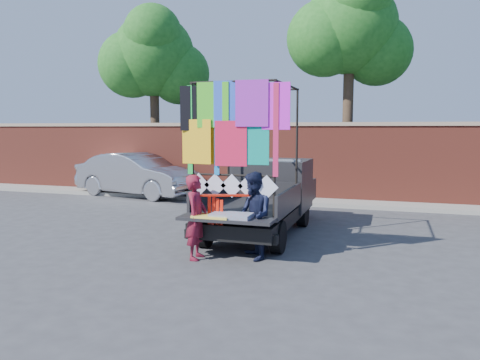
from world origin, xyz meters
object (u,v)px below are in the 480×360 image
(woman, at_px, (196,217))
(man, at_px, (254,216))
(sedan, at_px, (137,174))
(pickup_truck, at_px, (267,195))

(woman, distance_m, man, 1.06)
(man, bearing_deg, sedan, -167.50)
(pickup_truck, relative_size, woman, 3.32)
(woman, bearing_deg, sedan, 31.67)
(pickup_truck, height_order, man, pickup_truck)
(pickup_truck, xyz_separation_m, sedan, (-5.82, 3.95, -0.06))
(sedan, relative_size, man, 2.88)
(sedan, xyz_separation_m, man, (6.25, -6.53, 0.04))
(pickup_truck, xyz_separation_m, man, (0.43, -2.58, -0.02))
(pickup_truck, height_order, woman, pickup_truck)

